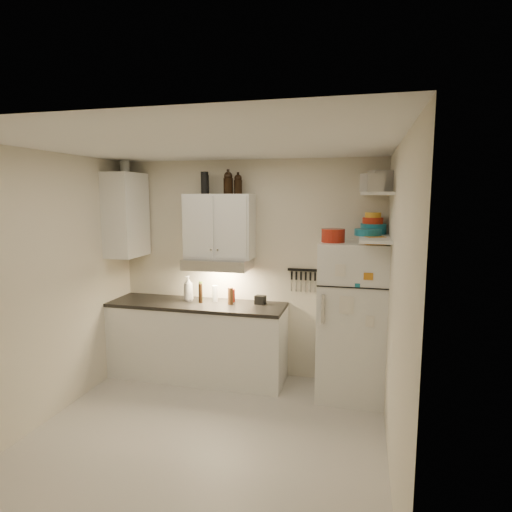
# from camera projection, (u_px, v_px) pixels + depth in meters

# --- Properties ---
(floor) EXTENTS (3.20, 3.00, 0.02)m
(floor) POSITION_uv_depth(u_px,v_px,m) (206.00, 437.00, 3.91)
(floor) COLOR beige
(floor) RESTS_ON ground
(ceiling) EXTENTS (3.20, 3.00, 0.02)m
(ceiling) POSITION_uv_depth(u_px,v_px,m) (201.00, 143.00, 3.54)
(ceiling) COLOR white
(ceiling) RESTS_ON ground
(back_wall) EXTENTS (3.20, 0.02, 2.60)m
(back_wall) POSITION_uv_depth(u_px,v_px,m) (248.00, 269.00, 5.18)
(back_wall) COLOR beige
(back_wall) RESTS_ON ground
(left_wall) EXTENTS (0.02, 3.00, 2.60)m
(left_wall) POSITION_uv_depth(u_px,v_px,m) (46.00, 288.00, 4.11)
(left_wall) COLOR beige
(left_wall) RESTS_ON ground
(right_wall) EXTENTS (0.02, 3.00, 2.60)m
(right_wall) POSITION_uv_depth(u_px,v_px,m) (397.00, 309.00, 3.34)
(right_wall) COLOR beige
(right_wall) RESTS_ON ground
(base_cabinet) EXTENTS (2.10, 0.60, 0.88)m
(base_cabinet) POSITION_uv_depth(u_px,v_px,m) (198.00, 342.00, 5.13)
(base_cabinet) COLOR white
(base_cabinet) RESTS_ON floor
(countertop) EXTENTS (2.10, 0.62, 0.04)m
(countertop) POSITION_uv_depth(u_px,v_px,m) (197.00, 304.00, 5.07)
(countertop) COLOR black
(countertop) RESTS_ON base_cabinet
(upper_cabinet) EXTENTS (0.80, 0.33, 0.75)m
(upper_cabinet) POSITION_uv_depth(u_px,v_px,m) (220.00, 226.00, 5.01)
(upper_cabinet) COLOR white
(upper_cabinet) RESTS_ON back_wall
(side_cabinet) EXTENTS (0.33, 0.55, 1.00)m
(side_cabinet) POSITION_uv_depth(u_px,v_px,m) (126.00, 215.00, 5.13)
(side_cabinet) COLOR white
(side_cabinet) RESTS_ON left_wall
(range_hood) EXTENTS (0.76, 0.46, 0.12)m
(range_hood) POSITION_uv_depth(u_px,v_px,m) (218.00, 264.00, 5.01)
(range_hood) COLOR silver
(range_hood) RESTS_ON back_wall
(fridge) EXTENTS (0.70, 0.68, 1.70)m
(fridge) POSITION_uv_depth(u_px,v_px,m) (352.00, 320.00, 4.61)
(fridge) COLOR white
(fridge) RESTS_ON floor
(shelf_hi) EXTENTS (0.30, 0.95, 0.03)m
(shelf_hi) POSITION_uv_depth(u_px,v_px,m) (376.00, 194.00, 4.24)
(shelf_hi) COLOR white
(shelf_hi) RESTS_ON right_wall
(shelf_lo) EXTENTS (0.30, 0.95, 0.03)m
(shelf_lo) POSITION_uv_depth(u_px,v_px,m) (375.00, 238.00, 4.30)
(shelf_lo) COLOR white
(shelf_lo) RESTS_ON right_wall
(knife_strip) EXTENTS (0.42, 0.02, 0.03)m
(knife_strip) POSITION_uv_depth(u_px,v_px,m) (306.00, 270.00, 4.98)
(knife_strip) COLOR black
(knife_strip) RESTS_ON back_wall
(dutch_oven) EXTENTS (0.25, 0.25, 0.14)m
(dutch_oven) POSITION_uv_depth(u_px,v_px,m) (333.00, 235.00, 4.43)
(dutch_oven) COLOR #9E2112
(dutch_oven) RESTS_ON fridge
(book_stack) EXTENTS (0.26, 0.29, 0.08)m
(book_stack) POSITION_uv_depth(u_px,v_px,m) (373.00, 240.00, 4.28)
(book_stack) COLOR orange
(book_stack) RESTS_ON fridge
(spice_jar) EXTENTS (0.06, 0.06, 0.10)m
(spice_jar) POSITION_uv_depth(u_px,v_px,m) (363.00, 237.00, 4.47)
(spice_jar) COLOR silver
(spice_jar) RESTS_ON fridge
(stock_pot) EXTENTS (0.32, 0.32, 0.18)m
(stock_pot) POSITION_uv_depth(u_px,v_px,m) (375.00, 184.00, 4.57)
(stock_pot) COLOR silver
(stock_pot) RESTS_ON shelf_hi
(tin_a) EXTENTS (0.26, 0.25, 0.21)m
(tin_a) POSITION_uv_depth(u_px,v_px,m) (381.00, 181.00, 4.14)
(tin_a) COLOR #AAAAAD
(tin_a) RESTS_ON shelf_hi
(tin_b) EXTENTS (0.22, 0.22, 0.16)m
(tin_b) POSITION_uv_depth(u_px,v_px,m) (372.00, 183.00, 3.85)
(tin_b) COLOR #AAAAAD
(tin_b) RESTS_ON shelf_hi
(bowl_teal) EXTENTS (0.27, 0.27, 0.11)m
(bowl_teal) POSITION_uv_depth(u_px,v_px,m) (373.00, 229.00, 4.57)
(bowl_teal) COLOR #186E86
(bowl_teal) RESTS_ON shelf_lo
(bowl_orange) EXTENTS (0.22, 0.22, 0.07)m
(bowl_orange) POSITION_uv_depth(u_px,v_px,m) (373.00, 221.00, 4.57)
(bowl_orange) COLOR red
(bowl_orange) RESTS_ON bowl_teal
(bowl_yellow) EXTENTS (0.17, 0.17, 0.05)m
(bowl_yellow) POSITION_uv_depth(u_px,v_px,m) (373.00, 215.00, 4.56)
(bowl_yellow) COLOR yellow
(bowl_yellow) RESTS_ON bowl_orange
(plates) EXTENTS (0.27, 0.27, 0.07)m
(plates) POSITION_uv_depth(u_px,v_px,m) (368.00, 232.00, 4.37)
(plates) COLOR #186E86
(plates) RESTS_ON shelf_lo
(growler_a) EXTENTS (0.13, 0.13, 0.26)m
(growler_a) POSITION_uv_depth(u_px,v_px,m) (228.00, 183.00, 4.89)
(growler_a) COLOR black
(growler_a) RESTS_ON upper_cabinet
(growler_b) EXTENTS (0.11, 0.11, 0.23)m
(growler_b) POSITION_uv_depth(u_px,v_px,m) (238.00, 184.00, 4.89)
(growler_b) COLOR black
(growler_b) RESTS_ON upper_cabinet
(thermos_a) EXTENTS (0.11, 0.11, 0.25)m
(thermos_a) POSITION_uv_depth(u_px,v_px,m) (205.00, 183.00, 4.90)
(thermos_a) COLOR black
(thermos_a) RESTS_ON upper_cabinet
(thermos_b) EXTENTS (0.10, 0.10, 0.22)m
(thermos_b) POSITION_uv_depth(u_px,v_px,m) (206.00, 184.00, 5.03)
(thermos_b) COLOR black
(thermos_b) RESTS_ON upper_cabinet
(side_jar) EXTENTS (0.13, 0.13, 0.15)m
(side_jar) POSITION_uv_depth(u_px,v_px,m) (125.00, 167.00, 5.13)
(side_jar) COLOR silver
(side_jar) RESTS_ON side_cabinet
(soap_bottle) EXTENTS (0.15, 0.15, 0.34)m
(soap_bottle) POSITION_uv_depth(u_px,v_px,m) (188.00, 287.00, 5.14)
(soap_bottle) COLOR white
(soap_bottle) RESTS_ON countertop
(pepper_mill) EXTENTS (0.08, 0.08, 0.20)m
(pepper_mill) POSITION_uv_depth(u_px,v_px,m) (230.00, 296.00, 4.98)
(pepper_mill) COLOR brown
(pepper_mill) RESTS_ON countertop
(oil_bottle) EXTENTS (0.06, 0.06, 0.24)m
(oil_bottle) POSITION_uv_depth(u_px,v_px,m) (201.00, 291.00, 5.12)
(oil_bottle) COLOR #405D17
(oil_bottle) RESTS_ON countertop
(vinegar_bottle) EXTENTS (0.06, 0.06, 0.23)m
(vinegar_bottle) POSITION_uv_depth(u_px,v_px,m) (200.00, 293.00, 5.05)
(vinegar_bottle) COLOR black
(vinegar_bottle) RESTS_ON countertop
(clear_bottle) EXTENTS (0.08, 0.08, 0.19)m
(clear_bottle) POSITION_uv_depth(u_px,v_px,m) (215.00, 293.00, 5.13)
(clear_bottle) COLOR silver
(clear_bottle) RESTS_ON countertop
(red_jar) EXTENTS (0.09, 0.09, 0.16)m
(red_jar) POSITION_uv_depth(u_px,v_px,m) (232.00, 295.00, 5.10)
(red_jar) COLOR #9E2112
(red_jar) RESTS_ON countertop
(caddy) EXTENTS (0.14, 0.11, 0.10)m
(caddy) POSITION_uv_depth(u_px,v_px,m) (260.00, 300.00, 5.00)
(caddy) COLOR black
(caddy) RESTS_ON countertop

